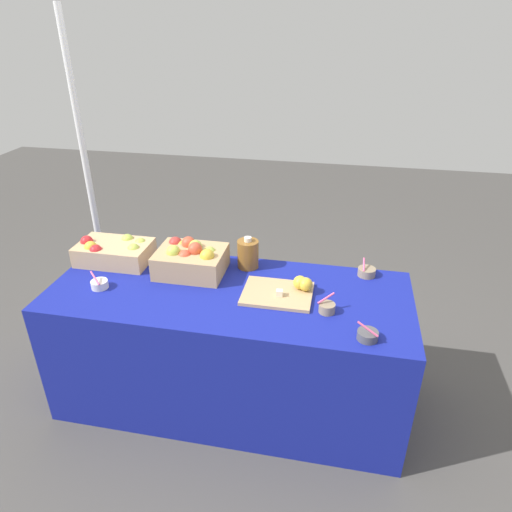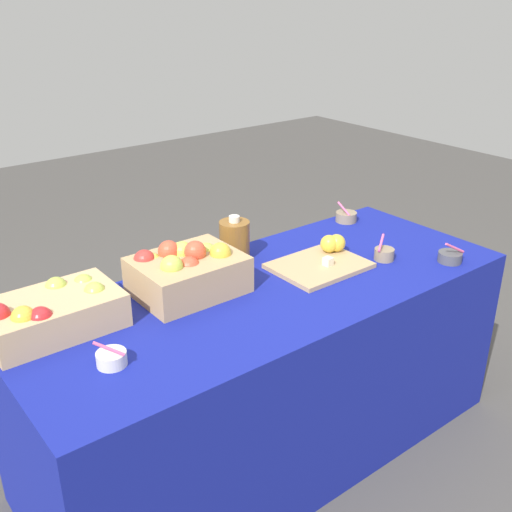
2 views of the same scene
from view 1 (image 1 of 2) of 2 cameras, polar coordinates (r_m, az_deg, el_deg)
ground_plane at (r=2.88m, az=-3.01°, el=-16.89°), size 10.00×10.00×0.00m
table at (r=2.63m, az=-3.21°, el=-11.14°), size 1.90×0.76×0.74m
apple_crate_left at (r=2.79m, az=-17.22°, el=0.55°), size 0.42×0.26×0.15m
apple_crate_middle at (r=2.57m, az=-8.13°, el=-0.35°), size 0.37×0.29×0.19m
cutting_board_front at (r=2.37m, az=3.65°, el=-4.30°), size 0.36×0.27×0.09m
sample_bowl_near at (r=2.12m, az=13.73°, el=-9.55°), size 0.10×0.09×0.10m
sample_bowl_mid at (r=2.61m, az=13.61°, el=-1.93°), size 0.10×0.10×0.09m
sample_bowl_far at (r=2.56m, az=-18.91°, el=-3.33°), size 0.09×0.09×0.09m
sample_bowl_extra at (r=2.26m, az=8.82°, el=-6.38°), size 0.09×0.08×0.09m
cider_jug at (r=2.60m, az=-1.01°, el=0.28°), size 0.12×0.12×0.19m
tent_pole at (r=3.36m, az=-20.20°, el=9.25°), size 0.04×0.04×2.09m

